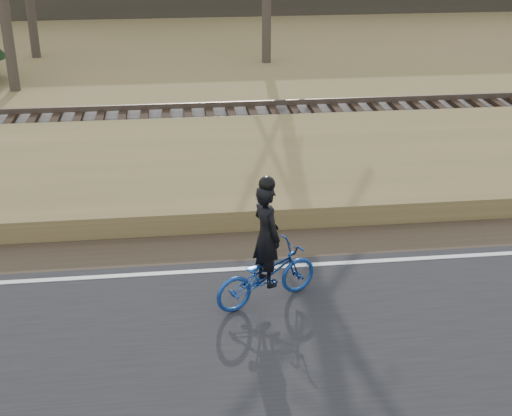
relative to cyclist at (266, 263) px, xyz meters
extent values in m
plane|color=olive|center=(-0.97, 0.91, -0.75)|extent=(120.00, 120.00, 0.00)
cube|color=black|center=(-0.97, -1.59, -0.72)|extent=(120.00, 6.00, 0.06)
cube|color=silver|center=(-0.97, 1.11, -0.69)|extent=(120.00, 0.12, 0.01)
cube|color=#473A2B|center=(-0.97, 2.11, -0.73)|extent=(120.00, 1.60, 0.04)
cube|color=olive|center=(-0.97, 5.11, -0.53)|extent=(120.00, 5.00, 0.44)
cube|color=slate|center=(-0.97, 8.91, -0.53)|extent=(120.00, 3.00, 0.45)
cube|color=black|center=(-0.97, 8.91, -0.23)|extent=(120.00, 2.40, 0.14)
cube|color=brown|center=(-0.97, 8.19, -0.09)|extent=(120.00, 0.07, 0.15)
cube|color=brown|center=(-0.97, 9.63, -0.09)|extent=(120.00, 0.07, 0.15)
imported|color=navy|center=(0.00, 0.00, -0.21)|extent=(1.93, 1.33, 0.96)
imported|color=black|center=(0.00, 0.00, 0.50)|extent=(0.62, 0.73, 1.69)
sphere|color=black|center=(0.00, 0.00, 1.37)|extent=(0.26, 0.26, 0.26)
camera|label=1|loc=(-1.35, -9.96, 5.47)|focal=50.00mm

